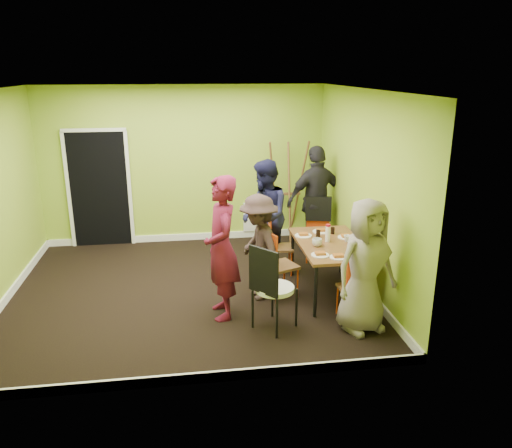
{
  "coord_description": "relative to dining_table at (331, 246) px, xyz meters",
  "views": [
    {
      "loc": [
        0.0,
        -6.63,
        3.07
      ],
      "look_at": [
        0.96,
        0.0,
        0.96
      ],
      "focal_mm": 35.0,
      "sensor_mm": 36.0,
      "label": 1
    }
  ],
  "objects": [
    {
      "name": "thermos",
      "position": [
        -0.04,
        0.06,
        0.16
      ],
      "size": [
        0.07,
        0.07,
        0.22
      ],
      "primitive_type": "cylinder",
      "color": "white",
      "rests_on": "dining_table"
    },
    {
      "name": "cup_b",
      "position": [
        0.24,
        0.02,
        0.1
      ],
      "size": [
        0.1,
        0.1,
        0.09
      ],
      "primitive_type": "imported",
      "color": "white",
      "rests_on": "dining_table"
    },
    {
      "name": "chair_back_end",
      "position": [
        0.2,
        1.42,
        0.03
      ],
      "size": [
        0.52,
        0.58,
        1.03
      ],
      "rotation": [
        0.0,
        0.0,
        2.9
      ],
      "color": "#DE4614",
      "rests_on": "ground"
    },
    {
      "name": "room_walls",
      "position": [
        -1.99,
        0.38,
        0.29
      ],
      "size": [
        5.04,
        4.54,
        2.82
      ],
      "color": "#9AB92F",
      "rests_on": "ground"
    },
    {
      "name": "glass_back",
      "position": [
        0.13,
        0.38,
        0.1
      ],
      "size": [
        0.06,
        0.06,
        0.1
      ],
      "primitive_type": "cylinder",
      "color": "black",
      "rests_on": "dining_table"
    },
    {
      "name": "person_left_near",
      "position": [
        -1.01,
        0.01,
        0.04
      ],
      "size": [
        0.72,
        1.04,
        1.47
      ],
      "primitive_type": "imported",
      "rotation": [
        0.0,
        0.0,
        -1.37
      ],
      "color": "#302220",
      "rests_on": "ground"
    },
    {
      "name": "plate_wall_back",
      "position": [
        0.27,
        0.18,
        0.06
      ],
      "size": [
        0.23,
        0.23,
        0.01
      ],
      "primitive_type": "cylinder",
      "color": "white",
      "rests_on": "dining_table"
    },
    {
      "name": "plate_wall_front",
      "position": [
        0.33,
        -0.18,
        0.06
      ],
      "size": [
        0.21,
        0.21,
        0.01
      ],
      "primitive_type": "cylinder",
      "color": "white",
      "rests_on": "dining_table"
    },
    {
      "name": "glass_front",
      "position": [
        0.13,
        -0.44,
        0.1
      ],
      "size": [
        0.06,
        0.06,
        0.1
      ],
      "primitive_type": "cylinder",
      "color": "black",
      "rests_on": "dining_table"
    },
    {
      "name": "glass_mid",
      "position": [
        -0.12,
        0.25,
        0.11
      ],
      "size": [
        0.06,
        0.06,
        0.11
      ],
      "primitive_type": "cylinder",
      "color": "black",
      "rests_on": "dining_table"
    },
    {
      "name": "chair_front_end",
      "position": [
        0.08,
        -0.87,
        -0.2
      ],
      "size": [
        0.37,
        0.38,
        0.89
      ],
      "rotation": [
        0.0,
        0.0,
        0.02
      ],
      "color": "#DE4614",
      "rests_on": "ground"
    },
    {
      "name": "plate_near_left",
      "position": [
        -0.31,
        0.34,
        0.06
      ],
      "size": [
        0.25,
        0.25,
        0.01
      ],
      "primitive_type": "cylinder",
      "color": "white",
      "rests_on": "dining_table"
    },
    {
      "name": "plate_far_back",
      "position": [
        -0.01,
        0.48,
        0.06
      ],
      "size": [
        0.25,
        0.25,
        0.01
      ],
      "primitive_type": "cylinder",
      "color": "white",
      "rests_on": "dining_table"
    },
    {
      "name": "chair_bentwood",
      "position": [
        -1.01,
        -0.92,
        -0.09
      ],
      "size": [
        0.6,
        0.6,
        1.09
      ],
      "rotation": [
        0.0,
        0.0,
        -0.86
      ],
      "color": "black",
      "rests_on": "ground"
    },
    {
      "name": "orange_bottle",
      "position": [
        0.0,
        0.18,
        0.09
      ],
      "size": [
        0.04,
        0.04,
        0.07
      ],
      "primitive_type": "cylinder",
      "color": "#DE4614",
      "rests_on": "dining_table"
    },
    {
      "name": "chair_left_far",
      "position": [
        -0.63,
        0.82,
        -0.2
      ],
      "size": [
        0.4,
        0.4,
        0.89
      ],
      "rotation": [
        0.0,
        0.0,
        -1.66
      ],
      "color": "#DE4614",
      "rests_on": "ground"
    },
    {
      "name": "blue_bottle",
      "position": [
        0.22,
        -0.35,
        0.15
      ],
      "size": [
        0.07,
        0.07,
        0.2
      ],
      "primitive_type": "cylinder",
      "color": "#1633AB",
      "rests_on": "dining_table"
    },
    {
      "name": "person_standing",
      "position": [
        -1.55,
        -0.46,
        0.22
      ],
      "size": [
        0.51,
        0.71,
        1.84
      ],
      "primitive_type": "imported",
      "rotation": [
        0.0,
        0.0,
        -1.47
      ],
      "color": "#5B0F27",
      "rests_on": "ground"
    },
    {
      "name": "plate_near_right",
      "position": [
        -0.28,
        -0.46,
        0.06
      ],
      "size": [
        0.23,
        0.23,
        0.01
      ],
      "primitive_type": "cylinder",
      "color": "white",
      "rests_on": "dining_table"
    },
    {
      "name": "person_front_end",
      "position": [
        0.1,
        -1.06,
        0.13
      ],
      "size": [
        0.93,
        0.75,
        1.65
      ],
      "primitive_type": "imported",
      "rotation": [
        0.0,
        0.0,
        0.31
      ],
      "color": "gray",
      "rests_on": "ground"
    },
    {
      "name": "person_back_end",
      "position": [
        0.22,
        1.62,
        0.23
      ],
      "size": [
        1.16,
        0.7,
        1.85
      ],
      "primitive_type": "imported",
      "rotation": [
        0.0,
        0.0,
        3.39
      ],
      "color": "black",
      "rests_on": "ground"
    },
    {
      "name": "plate_far_front",
      "position": [
        -0.07,
        -0.57,
        0.06
      ],
      "size": [
        0.22,
        0.22,
        0.01
      ],
      "primitive_type": "cylinder",
      "color": "white",
      "rests_on": "dining_table"
    },
    {
      "name": "dining_table",
      "position": [
        0.0,
        0.0,
        0.0
      ],
      "size": [
        0.9,
        1.5,
        0.75
      ],
      "color": "black",
      "rests_on": "ground"
    },
    {
      "name": "cup_a",
      "position": [
        -0.23,
        -0.1,
        0.11
      ],
      "size": [
        0.14,
        0.14,
        0.11
      ],
      "primitive_type": "imported",
      "color": "white",
      "rests_on": "dining_table"
    },
    {
      "name": "person_left_far",
      "position": [
        -0.77,
        1.03,
        0.18
      ],
      "size": [
        0.67,
        0.86,
        1.74
      ],
      "primitive_type": "imported",
      "rotation": [
        0.0,
        0.0,
        -1.55
      ],
      "color": "#151535",
      "rests_on": "ground"
    },
    {
      "name": "ground",
      "position": [
        -1.97,
        0.34,
        -0.7
      ],
      "size": [
        5.0,
        5.0,
        0.0
      ],
      "primitive_type": "plane",
      "color": "black",
      "rests_on": "ground"
    },
    {
      "name": "easel",
      "position": [
        -0.13,
        2.36,
        0.22
      ],
      "size": [
        0.74,
        0.7,
        1.85
      ],
      "color": "brown",
      "rests_on": "ground"
    },
    {
      "name": "chair_left_near",
      "position": [
        -0.78,
        -0.04,
        -0.15
      ],
      "size": [
        0.52,
        0.52,
        0.97
      ],
      "rotation": [
        0.0,
        0.0,
        -1.2
      ],
      "color": "#DE4614",
      "rests_on": "ground"
    }
  ]
}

